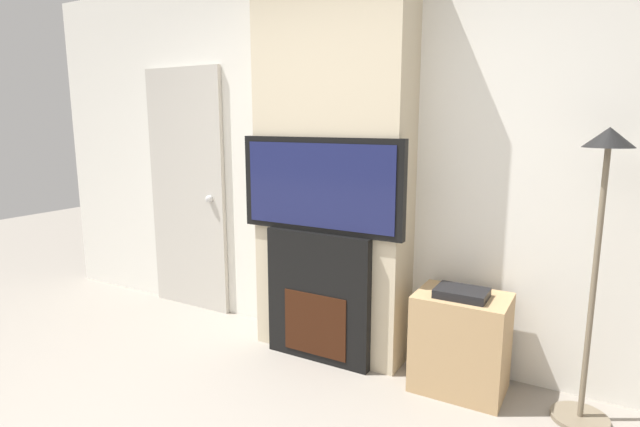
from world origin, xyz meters
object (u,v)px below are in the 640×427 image
(floor_lamp, at_px, (599,230))
(media_stand, at_px, (461,341))
(fireplace, at_px, (320,297))
(television, at_px, (320,185))

(floor_lamp, distance_m, media_stand, 1.01)
(fireplace, relative_size, television, 0.77)
(fireplace, relative_size, media_stand, 1.37)
(media_stand, bearing_deg, television, -175.61)
(television, relative_size, media_stand, 1.79)
(floor_lamp, height_order, media_stand, floor_lamp)
(television, xyz_separation_m, media_stand, (0.94, 0.07, -0.89))
(fireplace, height_order, floor_lamp, floor_lamp)
(television, bearing_deg, floor_lamp, 2.65)
(television, height_order, floor_lamp, floor_lamp)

